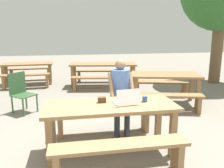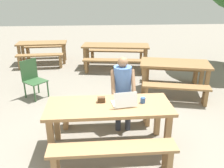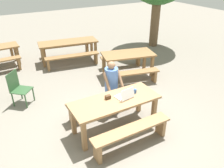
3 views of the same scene
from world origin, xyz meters
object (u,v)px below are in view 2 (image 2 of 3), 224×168
at_px(laptop, 124,102).
at_px(picnic_table_mid, 42,46).
at_px(small_pouch, 101,100).
at_px(picnic_table_front, 109,111).
at_px(coffee_mug, 143,100).
at_px(person_seated, 123,87).
at_px(picnic_table_distant, 116,48).
at_px(picnic_table_rear, 175,67).
at_px(plastic_chair, 33,78).

height_order(laptop, picnic_table_mid, laptop).
relative_size(laptop, small_pouch, 3.24).
relative_size(picnic_table_front, small_pouch, 16.13).
relative_size(small_pouch, coffee_mug, 1.35).
distance_m(small_pouch, person_seated, 0.67).
xyz_separation_m(small_pouch, picnic_table_distant, (0.64, 4.29, -0.15)).
distance_m(coffee_mug, picnic_table_distant, 4.37).
bearing_deg(picnic_table_mid, small_pouch, -71.68).
bearing_deg(picnic_table_front, picnic_table_distant, 83.19).
relative_size(laptop, person_seated, 0.29).
distance_m(picnic_table_front, laptop, 0.29).
distance_m(picnic_table_front, picnic_table_rear, 2.85).
relative_size(picnic_table_front, picnic_table_mid, 1.14).
distance_m(small_pouch, plastic_chair, 2.61).
relative_size(laptop, picnic_table_rear, 0.21).
relative_size(coffee_mug, plastic_chair, 0.10).
relative_size(picnic_table_rear, picnic_table_distant, 0.81).
relative_size(coffee_mug, picnic_table_rear, 0.05).
bearing_deg(picnic_table_distant, person_seated, -84.80).
distance_m(coffee_mug, picnic_table_rear, 2.52).
xyz_separation_m(laptop, picnic_table_rear, (1.56, 2.24, -0.18)).
bearing_deg(laptop, picnic_table_rear, -132.48).
relative_size(picnic_table_front, picnic_table_distant, 0.86).
relative_size(small_pouch, picnic_table_rear, 0.07).
xyz_separation_m(picnic_table_front, picnic_table_mid, (-2.01, 5.17, -0.04)).
distance_m(picnic_table_rear, picnic_table_distant, 2.53).
distance_m(picnic_table_mid, picnic_table_rear, 4.82).
distance_m(small_pouch, coffee_mug, 0.66).
height_order(picnic_table_front, picnic_table_mid, picnic_table_front).
xyz_separation_m(person_seated, plastic_chair, (-1.97, 1.53, -0.32)).
height_order(person_seated, picnic_table_rear, person_seated).
xyz_separation_m(picnic_table_front, person_seated, (0.29, 0.64, 0.14)).
bearing_deg(laptop, picnic_table_mid, -74.24).
bearing_deg(coffee_mug, small_pouch, 173.27).
height_order(coffee_mug, picnic_table_distant, coffee_mug).
height_order(person_seated, picnic_table_distant, person_seated).
bearing_deg(coffee_mug, picnic_table_mid, 116.41).
xyz_separation_m(plastic_chair, picnic_table_rear, (3.47, 0.03, 0.17)).
height_order(small_pouch, plastic_chair, plastic_chair).
bearing_deg(small_pouch, person_seated, 52.61).
height_order(picnic_table_front, person_seated, person_seated).
bearing_deg(coffee_mug, person_seated, 112.19).
relative_size(picnic_table_mid, picnic_table_rear, 0.94).
xyz_separation_m(person_seated, picnic_table_distant, (0.23, 3.76, -0.14)).
bearing_deg(coffee_mug, plastic_chair, 136.02).
xyz_separation_m(small_pouch, picnic_table_rear, (1.91, 2.10, -0.16)).
height_order(picnic_table_mid, picnic_table_rear, picnic_table_rear).
height_order(picnic_table_front, plastic_chair, plastic_chair).
distance_m(person_seated, picnic_table_rear, 2.18).
height_order(plastic_chair, picnic_table_distant, plastic_chair).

